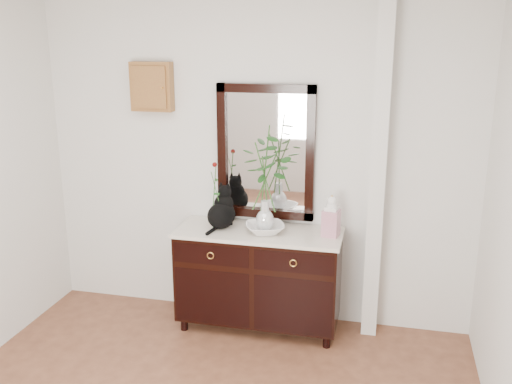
% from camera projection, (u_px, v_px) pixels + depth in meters
% --- Properties ---
extents(wall_back, '(3.60, 0.04, 2.70)m').
position_uv_depth(wall_back, '(254.00, 162.00, 4.67)').
color(wall_back, silver).
rests_on(wall_back, ground).
extents(pilaster, '(0.12, 0.20, 2.70)m').
position_uv_depth(pilaster, '(378.00, 171.00, 4.37)').
color(pilaster, silver).
rests_on(pilaster, ground).
extents(sideboard, '(1.33, 0.52, 0.82)m').
position_uv_depth(sideboard, '(259.00, 274.00, 4.65)').
color(sideboard, black).
rests_on(sideboard, ground).
extents(wall_mirror, '(0.80, 0.06, 1.10)m').
position_uv_depth(wall_mirror, '(266.00, 153.00, 4.61)').
color(wall_mirror, black).
rests_on(wall_mirror, wall_back).
extents(key_cabinet, '(0.35, 0.10, 0.40)m').
position_uv_depth(key_cabinet, '(152.00, 87.00, 4.66)').
color(key_cabinet, brown).
rests_on(key_cabinet, wall_back).
extents(cat, '(0.29, 0.34, 0.35)m').
position_uv_depth(cat, '(221.00, 207.00, 4.59)').
color(cat, black).
rests_on(cat, sideboard).
extents(lotus_bowl, '(0.39, 0.39, 0.07)m').
position_uv_depth(lotus_bowl, '(265.00, 228.00, 4.49)').
color(lotus_bowl, white).
rests_on(lotus_bowl, sideboard).
extents(vase_branches, '(0.43, 0.43, 0.85)m').
position_uv_depth(vase_branches, '(265.00, 178.00, 4.38)').
color(vase_branches, silver).
rests_on(vase_branches, lotus_bowl).
extents(bud_vase_rose, '(0.09, 0.09, 0.56)m').
position_uv_depth(bud_vase_rose, '(215.00, 195.00, 4.55)').
color(bud_vase_rose, '#2F6E33').
rests_on(bud_vase_rose, sideboard).
extents(ginger_jar, '(0.14, 0.14, 0.33)m').
position_uv_depth(ginger_jar, '(331.00, 216.00, 4.39)').
color(ginger_jar, silver).
rests_on(ginger_jar, sideboard).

